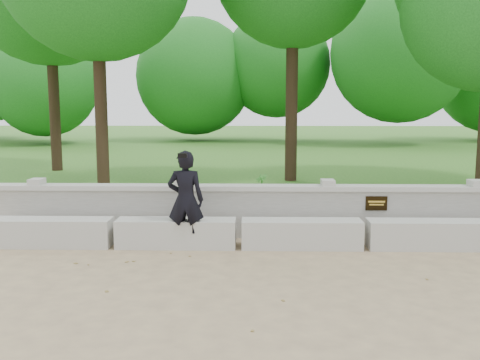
% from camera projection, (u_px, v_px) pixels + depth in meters
% --- Properties ---
extents(ground, '(80.00, 80.00, 0.00)m').
position_uv_depth(ground, '(396.00, 289.00, 6.62)').
color(ground, tan).
rests_on(ground, ground).
extents(lawn, '(40.00, 22.00, 0.25)m').
position_uv_depth(lawn, '(299.00, 161.00, 20.46)').
color(lawn, '#2A631E').
rests_on(lawn, ground).
extents(concrete_bench, '(11.90, 0.45, 0.45)m').
position_uv_depth(concrete_bench, '(365.00, 234.00, 8.47)').
color(concrete_bench, beige).
rests_on(concrete_bench, ground).
extents(parapet_wall, '(12.50, 0.35, 0.90)m').
position_uv_depth(parapet_wall, '(357.00, 211.00, 9.13)').
color(parapet_wall, '#B3B1A9').
rests_on(parapet_wall, ground).
extents(man_main, '(0.58, 0.52, 1.56)m').
position_uv_depth(man_main, '(186.00, 200.00, 8.36)').
color(man_main, black).
rests_on(man_main, ground).
extents(shrub_a, '(0.31, 0.34, 0.53)m').
position_uv_depth(shrub_a, '(190.00, 199.00, 9.98)').
color(shrub_a, '#38812B').
rests_on(shrub_a, lawn).
extents(shrub_b, '(0.33, 0.36, 0.54)m').
position_uv_depth(shrub_b, '(287.00, 197.00, 10.15)').
color(shrub_b, '#38812B').
rests_on(shrub_b, lawn).
extents(shrub_d, '(0.39, 0.39, 0.52)m').
position_uv_depth(shrub_d, '(261.00, 186.00, 11.58)').
color(shrub_d, '#38812B').
rests_on(shrub_d, lawn).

